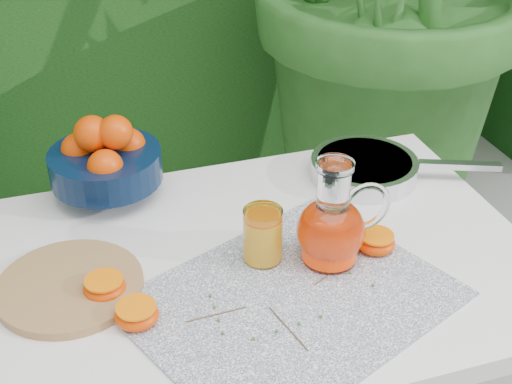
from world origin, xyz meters
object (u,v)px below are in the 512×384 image
object	(u,v)px
juice_pitcher	(332,227)
fruit_bowl	(105,159)
cutting_board	(70,286)
saute_pan	(366,167)
white_table	(259,293)

from	to	relation	value
juice_pitcher	fruit_bowl	bearing A→B (deg)	134.77
cutting_board	fruit_bowl	world-z (taller)	fruit_bowl
fruit_bowl	saute_pan	world-z (taller)	fruit_bowl
cutting_board	juice_pitcher	size ratio (longest dim) A/B	1.24
fruit_bowl	juice_pitcher	world-z (taller)	juice_pitcher
cutting_board	saute_pan	bearing A→B (deg)	16.43
saute_pan	fruit_bowl	bearing A→B (deg)	169.20
white_table	juice_pitcher	bearing A→B (deg)	-20.47
cutting_board	fruit_bowl	size ratio (longest dim) A/B	1.01
cutting_board	juice_pitcher	xyz separation A→B (m)	(0.45, -0.06, 0.07)
juice_pitcher	white_table	bearing A→B (deg)	159.53
white_table	cutting_board	bearing A→B (deg)	177.43
saute_pan	cutting_board	bearing A→B (deg)	-163.57
juice_pitcher	saute_pan	distance (m)	0.31
fruit_bowl	white_table	bearing A→B (deg)	-53.29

